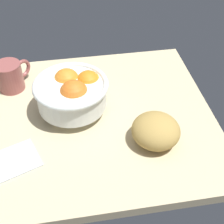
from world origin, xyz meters
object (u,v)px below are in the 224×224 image
at_px(bread_loaf, 156,131).
at_px(napkin_folded, 8,163).
at_px(fruit_bowl, 73,92).
at_px(mug, 11,76).

xyz_separation_m(bread_loaf, napkin_folded, (0.39, 0.02, -0.03)).
xyz_separation_m(fruit_bowl, napkin_folded, (0.18, 0.18, -0.07)).
height_order(fruit_bowl, mug, fruit_bowl).
distance_m(bread_loaf, napkin_folded, 0.39).
relative_size(bread_loaf, napkin_folded, 0.86).
bearing_deg(napkin_folded, bread_loaf, -177.63).
bearing_deg(napkin_folded, fruit_bowl, -136.10).
bearing_deg(napkin_folded, mug, -89.18).
distance_m(bread_loaf, mug, 0.49).
height_order(napkin_folded, mug, mug).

